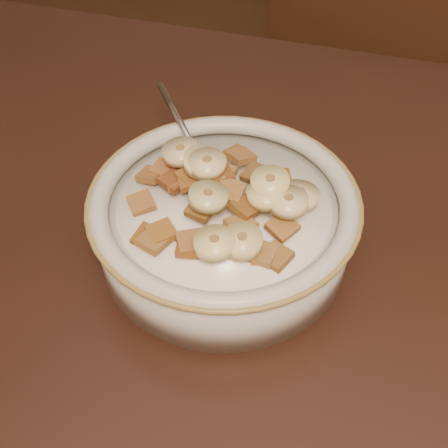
# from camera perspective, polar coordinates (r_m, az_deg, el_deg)

# --- Properties ---
(chair) EXTENTS (0.50, 0.50, 0.88)m
(chair) POSITION_cam_1_polar(r_m,az_deg,el_deg) (1.10, 11.53, 6.76)
(chair) COLOR #361E10
(chair) RESTS_ON floor
(cereal_bowl) EXTENTS (0.22, 0.22, 0.05)m
(cereal_bowl) POSITION_cam_1_polar(r_m,az_deg,el_deg) (0.48, 0.00, -0.33)
(cereal_bowl) COLOR #B0AEA6
(cereal_bowl) RESTS_ON table
(milk) EXTENTS (0.18, 0.18, 0.00)m
(milk) POSITION_cam_1_polar(r_m,az_deg,el_deg) (0.47, 0.00, 1.85)
(milk) COLOR white
(milk) RESTS_ON cereal_bowl
(spoon) EXTENTS (0.06, 0.06, 0.01)m
(spoon) POSITION_cam_1_polar(r_m,az_deg,el_deg) (0.49, -1.62, 4.86)
(spoon) COLOR #B6BAC2
(spoon) RESTS_ON cereal_bowl
(cereal_square_0) EXTENTS (0.02, 0.02, 0.01)m
(cereal_square_0) POSITION_cam_1_polar(r_m,az_deg,el_deg) (0.44, -7.76, -1.38)
(cereal_square_0) COLOR brown
(cereal_square_0) RESTS_ON milk
(cereal_square_1) EXTENTS (0.03, 0.03, 0.01)m
(cereal_square_1) POSITION_cam_1_polar(r_m,az_deg,el_deg) (0.47, -3.41, 4.83)
(cereal_square_1) COLOR brown
(cereal_square_1) RESTS_ON milk
(cereal_square_2) EXTENTS (0.02, 0.02, 0.01)m
(cereal_square_2) POSITION_cam_1_polar(r_m,az_deg,el_deg) (0.42, 4.19, -3.11)
(cereal_square_2) COLOR #96531A
(cereal_square_2) RESTS_ON milk
(cereal_square_3) EXTENTS (0.03, 0.03, 0.01)m
(cereal_square_3) POSITION_cam_1_polar(r_m,az_deg,el_deg) (0.49, -5.66, 5.53)
(cereal_square_3) COLOR brown
(cereal_square_3) RESTS_ON milk
(cereal_square_4) EXTENTS (0.02, 0.02, 0.01)m
(cereal_square_4) POSITION_cam_1_polar(r_m,az_deg,el_deg) (0.44, 0.63, 3.37)
(cereal_square_4) COLOR olive
(cereal_square_4) RESTS_ON milk
(cereal_square_5) EXTENTS (0.02, 0.02, 0.01)m
(cereal_square_5) POSITION_cam_1_polar(r_m,az_deg,el_deg) (0.45, 5.21, 2.32)
(cereal_square_5) COLOR brown
(cereal_square_5) RESTS_ON milk
(cereal_square_6) EXTENTS (0.02, 0.03, 0.01)m
(cereal_square_6) POSITION_cam_1_polar(r_m,az_deg,el_deg) (0.44, -2.34, 1.57)
(cereal_square_6) COLOR brown
(cereal_square_6) RESTS_ON milk
(cereal_square_7) EXTENTS (0.03, 0.03, 0.01)m
(cereal_square_7) POSITION_cam_1_polar(r_m,az_deg,el_deg) (0.43, -3.46, -1.84)
(cereal_square_7) COLOR brown
(cereal_square_7) RESTS_ON milk
(cereal_square_8) EXTENTS (0.03, 0.03, 0.01)m
(cereal_square_8) POSITION_cam_1_polar(r_m,az_deg,el_deg) (0.48, 5.60, 4.69)
(cereal_square_8) COLOR brown
(cereal_square_8) RESTS_ON milk
(cereal_square_9) EXTENTS (0.03, 0.03, 0.01)m
(cereal_square_9) POSITION_cam_1_polar(r_m,az_deg,el_deg) (0.47, -5.11, 4.39)
(cereal_square_9) COLOR brown
(cereal_square_9) RESTS_ON milk
(cereal_square_10) EXTENTS (0.03, 0.03, 0.01)m
(cereal_square_10) POSITION_cam_1_polar(r_m,az_deg,el_deg) (0.47, -8.41, 2.13)
(cereal_square_10) COLOR olive
(cereal_square_10) RESTS_ON milk
(cereal_square_11) EXTENTS (0.02, 0.02, 0.01)m
(cereal_square_11) POSITION_cam_1_polar(r_m,az_deg,el_deg) (0.49, -7.44, 4.98)
(cereal_square_11) COLOR #935E2A
(cereal_square_11) RESTS_ON milk
(cereal_square_12) EXTENTS (0.03, 0.03, 0.01)m
(cereal_square_12) POSITION_cam_1_polar(r_m,az_deg,el_deg) (0.44, 2.20, 1.70)
(cereal_square_12) COLOR brown
(cereal_square_12) RESTS_ON milk
(cereal_square_13) EXTENTS (0.03, 0.03, 0.01)m
(cereal_square_13) POSITION_cam_1_polar(r_m,az_deg,el_deg) (0.44, 5.97, -0.27)
(cereal_square_13) COLOR brown
(cereal_square_13) RESTS_ON milk
(cereal_square_14) EXTENTS (0.03, 0.03, 0.01)m
(cereal_square_14) POSITION_cam_1_polar(r_m,az_deg,el_deg) (0.47, -4.93, 4.41)
(cereal_square_14) COLOR brown
(cereal_square_14) RESTS_ON milk
(cereal_square_15) EXTENTS (0.03, 0.03, 0.01)m
(cereal_square_15) POSITION_cam_1_polar(r_m,az_deg,el_deg) (0.43, -6.35, -0.83)
(cereal_square_15) COLOR brown
(cereal_square_15) RESTS_ON milk
(cereal_square_16) EXTENTS (0.03, 0.03, 0.01)m
(cereal_square_16) POSITION_cam_1_polar(r_m,az_deg,el_deg) (0.45, -0.39, 4.94)
(cereal_square_16) COLOR brown
(cereal_square_16) RESTS_ON milk
(cereal_square_17) EXTENTS (0.03, 0.03, 0.01)m
(cereal_square_17) POSITION_cam_1_polar(r_m,az_deg,el_deg) (0.47, 3.26, 5.09)
(cereal_square_17) COLOR brown
(cereal_square_17) RESTS_ON milk
(cereal_square_18) EXTENTS (0.02, 0.02, 0.01)m
(cereal_square_18) POSITION_cam_1_polar(r_m,az_deg,el_deg) (0.46, -0.21, 5.17)
(cereal_square_18) COLOR olive
(cereal_square_18) RESTS_ON milk
(cereal_square_19) EXTENTS (0.03, 0.03, 0.01)m
(cereal_square_19) POSITION_cam_1_polar(r_m,az_deg,el_deg) (0.49, 1.77, 6.91)
(cereal_square_19) COLOR brown
(cereal_square_19) RESTS_ON milk
(cereal_square_20) EXTENTS (0.03, 0.03, 0.01)m
(cereal_square_20) POSITION_cam_1_polar(r_m,az_deg,el_deg) (0.45, -0.62, 4.26)
(cereal_square_20) COLOR #945726
(cereal_square_20) RESTS_ON milk
(cereal_square_21) EXTENTS (0.02, 0.02, 0.01)m
(cereal_square_21) POSITION_cam_1_polar(r_m,az_deg,el_deg) (0.42, 3.93, -2.97)
(cereal_square_21) COLOR olive
(cereal_square_21) RESTS_ON milk
(cereal_square_22) EXTENTS (0.03, 0.03, 0.01)m
(cereal_square_22) POSITION_cam_1_polar(r_m,az_deg,el_deg) (0.49, 1.45, 7.04)
(cereal_square_22) COLOR brown
(cereal_square_22) RESTS_ON milk
(cereal_square_23) EXTENTS (0.03, 0.03, 0.01)m
(cereal_square_23) POSITION_cam_1_polar(r_m,az_deg,el_deg) (0.42, 5.35, -3.31)
(cereal_square_23) COLOR olive
(cereal_square_23) RESTS_ON milk
(cereal_square_24) EXTENTS (0.03, 0.03, 0.01)m
(cereal_square_24) POSITION_cam_1_polar(r_m,az_deg,el_deg) (0.43, -7.22, -1.73)
(cereal_square_24) COLOR olive
(cereal_square_24) RESTS_ON milk
(cereal_square_25) EXTENTS (0.03, 0.03, 0.01)m
(cereal_square_25) POSITION_cam_1_polar(r_m,az_deg,el_deg) (0.43, 1.74, -0.02)
(cereal_square_25) COLOR olive
(cereal_square_25) RESTS_ON milk
(cereal_square_26) EXTENTS (0.03, 0.03, 0.01)m
(cereal_square_26) POSITION_cam_1_polar(r_m,az_deg,el_deg) (0.46, -3.39, 4.54)
(cereal_square_26) COLOR brown
(cereal_square_26) RESTS_ON milk
(cereal_square_27) EXTENTS (0.02, 0.02, 0.01)m
(cereal_square_27) POSITION_cam_1_polar(r_m,az_deg,el_deg) (0.49, -6.09, 5.52)
(cereal_square_27) COLOR #9D5D32
(cereal_square_27) RESTS_ON milk
(cereal_square_28) EXTENTS (0.02, 0.02, 0.01)m
(cereal_square_28) POSITION_cam_1_polar(r_m,az_deg,el_deg) (0.43, -3.48, -2.35)
(cereal_square_28) COLOR brown
(cereal_square_28) RESTS_ON milk
(banana_slice_0) EXTENTS (0.03, 0.03, 0.01)m
(banana_slice_0) POSITION_cam_1_polar(r_m,az_deg,el_deg) (0.44, 4.32, 2.99)
(banana_slice_0) COLOR #E7BF6E
(banana_slice_0) RESTS_ON milk
(banana_slice_1) EXTENTS (0.04, 0.04, 0.01)m
(banana_slice_1) POSITION_cam_1_polar(r_m,az_deg,el_deg) (0.41, -0.99, -1.94)
(banana_slice_1) COLOR #EBDC81
(banana_slice_1) RESTS_ON milk
(banana_slice_2) EXTENTS (0.04, 0.04, 0.01)m
(banana_slice_2) POSITION_cam_1_polar(r_m,az_deg,el_deg) (0.44, 4.70, 4.22)
(banana_slice_2) COLOR #E0C57A
(banana_slice_2) RESTS_ON milk
(banana_slice_3) EXTENTS (0.04, 0.04, 0.01)m
(banana_slice_3) POSITION_cam_1_polar(r_m,az_deg,el_deg) (0.43, -1.61, 2.77)
(banana_slice_3) COLOR #D1C57D
(banana_slice_3) RESTS_ON milk
(banana_slice_4) EXTENTS (0.04, 0.04, 0.02)m
(banana_slice_4) POSITION_cam_1_polar(r_m,az_deg,el_deg) (0.46, -2.23, 6.30)
(banana_slice_4) COLOR #FCE99D
(banana_slice_4) RESTS_ON milk
(banana_slice_5) EXTENTS (0.03, 0.03, 0.01)m
(banana_slice_5) POSITION_cam_1_polar(r_m,az_deg,el_deg) (0.44, 6.55, 2.26)
(banana_slice_5) COLOR beige
(banana_slice_5) RESTS_ON milk
(banana_slice_6) EXTENTS (0.04, 0.04, 0.02)m
(banana_slice_6) POSITION_cam_1_polar(r_m,az_deg,el_deg) (0.45, 7.77, 2.92)
(banana_slice_6) COLOR #FDE096
(banana_slice_6) RESTS_ON milk
(banana_slice_7) EXTENTS (0.04, 0.04, 0.01)m
(banana_slice_7) POSITION_cam_1_polar(r_m,az_deg,el_deg) (0.45, -1.72, 6.16)
(banana_slice_7) COLOR beige
(banana_slice_7) RESTS_ON milk
(banana_slice_8) EXTENTS (0.04, 0.04, 0.02)m
(banana_slice_8) POSITION_cam_1_polar(r_m,az_deg,el_deg) (0.48, -4.43, 7.31)
(banana_slice_8) COLOR #D4BE84
(banana_slice_8) RESTS_ON milk
(banana_slice_9) EXTENTS (0.03, 0.04, 0.01)m
(banana_slice_9) POSITION_cam_1_polar(r_m,az_deg,el_deg) (0.41, 1.84, -1.71)
(banana_slice_9) COLOR beige
(banana_slice_9) RESTS_ON milk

